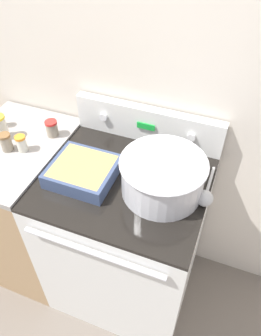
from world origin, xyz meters
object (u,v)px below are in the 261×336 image
(spice_jar_brown_cap, at_px, (6,142))
(casserole_dish, at_px, (83,171))
(spice_jar_yellow_cap, at_px, (1,127))
(mixing_bowl, at_px, (163,175))
(spice_jar_orange_cap, at_px, (21,143))
(ladle, at_px, (205,197))
(spice_jar_red_cap, at_px, (52,128))

(spice_jar_brown_cap, bearing_deg, casserole_dish, -3.42)
(casserole_dish, bearing_deg, spice_jar_yellow_cap, 168.92)
(spice_jar_brown_cap, bearing_deg, spice_jar_yellow_cap, 138.07)
(casserole_dish, distance_m, spice_jar_yellow_cap, 0.51)
(mixing_bowl, relative_size, spice_jar_yellow_cap, 2.89)
(spice_jar_orange_cap, bearing_deg, spice_jar_brown_cap, -163.17)
(mixing_bowl, bearing_deg, spice_jar_yellow_cap, 176.56)
(mixing_bowl, bearing_deg, spice_jar_brown_cap, -178.37)
(mixing_bowl, xyz_separation_m, ladle, (0.18, 0.00, -0.06))
(spice_jar_brown_cap, bearing_deg, spice_jar_orange_cap, 16.83)
(spice_jar_orange_cap, height_order, spice_jar_yellow_cap, spice_jar_yellow_cap)
(ladle, bearing_deg, casserole_dish, -174.50)
(spice_jar_orange_cap, xyz_separation_m, spice_jar_brown_cap, (-0.07, -0.02, 0.00))
(mixing_bowl, distance_m, spice_jar_orange_cap, 0.70)
(spice_jar_red_cap, bearing_deg, spice_jar_yellow_cap, -155.38)
(mixing_bowl, relative_size, spice_jar_orange_cap, 4.31)
(casserole_dish, bearing_deg, ladle, 5.50)
(mixing_bowl, height_order, spice_jar_red_cap, mixing_bowl)
(mixing_bowl, height_order, spice_jar_brown_cap, mixing_bowl)
(mixing_bowl, relative_size, casserole_dish, 1.28)
(spice_jar_red_cap, height_order, spice_jar_brown_cap, spice_jar_brown_cap)
(ladle, bearing_deg, mixing_bowl, -178.64)
(casserole_dish, xyz_separation_m, spice_jar_red_cap, (-0.28, 0.20, 0.02))
(ladle, distance_m, spice_jar_yellow_cap, 1.04)
(spice_jar_yellow_cap, bearing_deg, mixing_bowl, -3.44)
(casserole_dish, height_order, ladle, same)
(casserole_dish, relative_size, spice_jar_orange_cap, 3.36)
(mixing_bowl, distance_m, ladle, 0.19)
(spice_jar_orange_cap, distance_m, spice_jar_brown_cap, 0.07)
(mixing_bowl, height_order, ladle, mixing_bowl)
(mixing_bowl, height_order, casserole_dish, mixing_bowl)
(spice_jar_yellow_cap, bearing_deg, ladle, -2.59)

